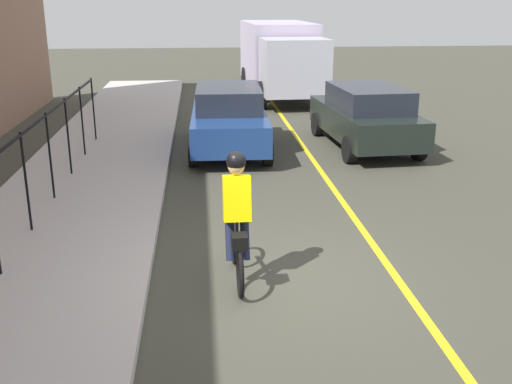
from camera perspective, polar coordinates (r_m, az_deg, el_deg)
ground_plane at (r=8.46m, az=2.37°, el=-8.12°), size 80.00×80.00×0.00m
lane_line_centre at (r=8.81m, az=12.84°, el=-7.49°), size 36.00×0.12×0.01m
sidewalk at (r=8.69m, az=-20.68°, el=-8.08°), size 40.00×3.20×0.15m
iron_fence at (r=9.28m, az=-22.36°, el=1.53°), size 14.68×0.04×1.60m
cyclist_lead at (r=8.03m, az=-1.81°, el=-2.53°), size 1.71×0.37×1.83m
patrol_sedan at (r=15.79m, az=10.30°, el=7.10°), size 4.51×2.15×1.58m
parked_sedan_rear at (r=15.27m, az=-2.59°, el=7.00°), size 4.44×2.01×1.58m
box_truck_background at (r=23.59m, az=2.38°, el=12.65°), size 6.80×2.77×2.78m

